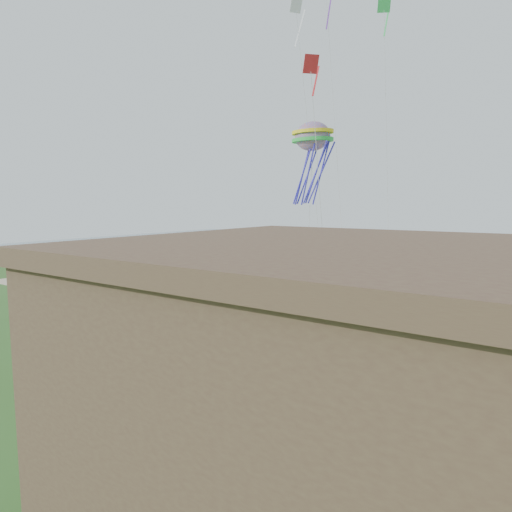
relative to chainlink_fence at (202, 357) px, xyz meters
The scene contains 11 objects.
ground 6.03m from the chainlink_fence, 90.00° to the right, with size 160.00×160.00×0.00m, color #30541D.
sand_beach 16.01m from the chainlink_fence, 90.00° to the left, with size 72.00×20.00×0.02m, color tan.
ocean 60.00m from the chainlink_fence, 90.00° to the left, with size 160.00×68.00×0.02m, color slate.
chainlink_fence is the anchor object (origin of this frame).
motel 15.06m from the chainlink_fence, 28.30° to the right, with size 15.00×10.00×7.00m, color brown.
motel_deck 13.04m from the chainlink_fence, ahead, with size 15.00×2.00×0.50m, color brown.
picnic_table 9.45m from the chainlink_fence, 25.31° to the right, with size 1.85×1.39×0.78m, color brown, non-canonical shape.
octopus_kite 15.65m from the chainlink_fence, 90.24° to the left, with size 3.01×2.13×6.20m, color orange, non-canonical shape.
kite_white 24.63m from the chainlink_fence, 100.11° to the left, with size 1.02×0.70×2.87m, color white, non-canonical shape.
kite_red 16.47m from the chainlink_fence, 69.59° to the left, with size 1.00×0.70×1.81m, color red, non-canonical shape.
kite_green 26.80m from the chainlink_fence, 79.89° to the left, with size 1.08×0.70×2.20m, color #38D45C, non-canonical shape.
Camera 1 is at (14.96, -10.60, 8.28)m, focal length 32.00 mm.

